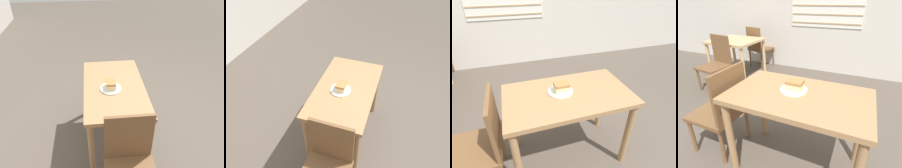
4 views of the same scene
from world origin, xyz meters
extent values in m
cube|color=beige|center=(0.00, 3.03, 1.40)|extent=(10.00, 0.06, 2.80)
cube|color=tan|center=(-0.33, 2.98, 1.00)|extent=(1.36, 0.01, 0.02)
cube|color=tan|center=(-0.33, 2.98, 1.16)|extent=(1.36, 0.01, 0.02)
cube|color=tan|center=(-0.33, 2.98, 1.32)|extent=(1.36, 0.01, 0.02)
cube|color=#9E754C|center=(0.05, 0.51, 0.74)|extent=(1.09, 0.63, 0.04)
cylinder|color=#9E754C|center=(-0.44, 0.24, 0.36)|extent=(0.06, 0.06, 0.72)
cylinder|color=#9E754C|center=(-0.44, 0.77, 0.36)|extent=(0.06, 0.06, 0.72)
cylinder|color=#9E754C|center=(0.55, 0.77, 0.36)|extent=(0.06, 0.06, 0.72)
cube|color=tan|center=(-1.85, 2.12, 0.71)|extent=(0.89, 0.81, 0.04)
cylinder|color=tan|center=(-2.24, 1.76, 0.34)|extent=(0.06, 0.06, 0.69)
cylinder|color=tan|center=(-1.46, 1.76, 0.34)|extent=(0.06, 0.06, 0.69)
cylinder|color=tan|center=(-2.24, 2.47, 0.34)|extent=(0.06, 0.06, 0.69)
cylinder|color=tan|center=(-1.46, 2.47, 0.34)|extent=(0.06, 0.06, 0.69)
cube|color=brown|center=(-0.77, 0.45, 0.40)|extent=(0.44, 0.44, 0.04)
cylinder|color=brown|center=(-0.96, 0.64, 0.19)|extent=(0.04, 0.04, 0.38)
cylinder|color=brown|center=(-0.96, 0.26, 0.19)|extent=(0.04, 0.04, 0.38)
cylinder|color=brown|center=(-0.58, 0.64, 0.19)|extent=(0.04, 0.04, 0.38)
cylinder|color=brown|center=(-0.58, 0.26, 0.19)|extent=(0.04, 0.04, 0.38)
cube|color=brown|center=(-0.56, 0.45, 0.66)|extent=(0.03, 0.42, 0.47)
cube|color=brown|center=(-1.80, 1.43, 0.40)|extent=(0.49, 0.49, 0.04)
cylinder|color=brown|center=(-2.01, 1.27, 0.19)|extent=(0.04, 0.04, 0.38)
cylinder|color=brown|center=(-1.64, 1.22, 0.19)|extent=(0.04, 0.04, 0.38)
cylinder|color=brown|center=(-1.96, 1.64, 0.19)|extent=(0.04, 0.04, 0.38)
cylinder|color=brown|center=(-1.59, 1.59, 0.19)|extent=(0.04, 0.04, 0.38)
cube|color=brown|center=(-1.77, 1.63, 0.66)|extent=(0.42, 0.08, 0.47)
cube|color=brown|center=(-1.72, 2.80, 0.40)|extent=(0.53, 0.53, 0.04)
cylinder|color=brown|center=(-1.50, 2.94, 0.19)|extent=(0.04, 0.04, 0.38)
cylinder|color=brown|center=(-1.86, 3.03, 0.19)|extent=(0.04, 0.04, 0.38)
cylinder|color=brown|center=(-1.58, 2.57, 0.19)|extent=(0.04, 0.04, 0.38)
cylinder|color=brown|center=(-1.95, 2.66, 0.19)|extent=(0.04, 0.04, 0.38)
cube|color=brown|center=(-1.77, 2.60, 0.66)|extent=(0.41, 0.13, 0.47)
cylinder|color=white|center=(0.00, 0.55, 0.77)|extent=(0.22, 0.22, 0.01)
cube|color=beige|center=(0.01, 0.54, 0.80)|extent=(0.13, 0.10, 0.05)
cube|color=#A3703D|center=(0.01, 0.54, 0.84)|extent=(0.13, 0.10, 0.02)
camera|label=1|loc=(-1.81, 0.72, 2.06)|focal=35.00mm
camera|label=2|loc=(-1.64, 0.02, 2.31)|focal=35.00mm
camera|label=3|loc=(-0.35, -0.66, 1.61)|focal=28.00mm
camera|label=4|loc=(0.46, -0.59, 1.40)|focal=28.00mm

